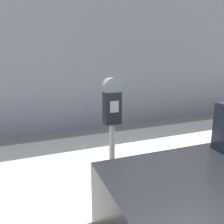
# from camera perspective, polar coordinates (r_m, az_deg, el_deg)

# --- Properties ---
(sidewalk) EXTENTS (24.00, 2.80, 0.11)m
(sidewalk) POSITION_cam_1_polar(r_m,az_deg,el_deg) (4.03, -1.60, -13.06)
(sidewalk) COLOR #BCB7AD
(sidewalk) RESTS_ON ground_plane
(building_facade) EXTENTS (24.00, 0.30, 4.80)m
(building_facade) POSITION_cam_1_polar(r_m,az_deg,el_deg) (6.00, -10.42, 18.36)
(building_facade) COLOR gray
(building_facade) RESTS_ON ground_plane
(parking_meter) EXTENTS (0.21, 0.14, 1.54)m
(parking_meter) POSITION_cam_1_polar(r_m,az_deg,el_deg) (2.54, 0.00, -1.46)
(parking_meter) COLOR gray
(parking_meter) RESTS_ON sidewalk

